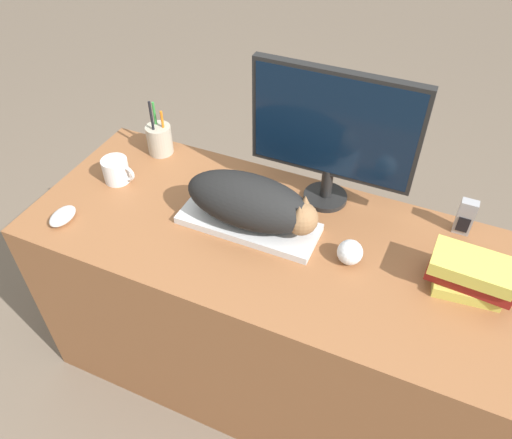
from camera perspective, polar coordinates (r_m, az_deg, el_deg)
ground_plane at (r=1.94m, az=-2.89°, el=-23.53°), size 12.00×12.00×0.00m
desk at (r=1.77m, az=1.20°, el=-10.21°), size 1.49×0.62×0.73m
keyboard at (r=1.51m, az=-0.87°, el=-0.49°), size 0.43×0.16×0.02m
cat at (r=1.44m, az=-0.40°, el=1.97°), size 0.41×0.17×0.16m
monitor at (r=1.47m, az=8.81°, el=10.06°), size 0.50×0.14×0.44m
computer_mouse at (r=1.64m, az=-21.23°, el=0.36°), size 0.06×0.10×0.03m
coffee_mug at (r=1.73m, az=-15.65°, el=5.43°), size 0.12×0.09×0.08m
pen_cup at (r=1.82m, az=-10.98°, el=9.03°), size 0.09×0.09×0.21m
baseball at (r=1.42m, az=10.68°, el=-3.70°), size 0.07×0.07×0.07m
phone at (r=1.59m, az=22.80°, el=0.25°), size 0.05×0.03×0.12m
book_stack at (r=1.43m, az=23.31°, el=-5.73°), size 0.23×0.15×0.11m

